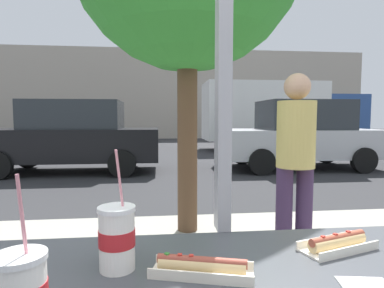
# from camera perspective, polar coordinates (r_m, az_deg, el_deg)

# --- Properties ---
(ground_plane) EXTENTS (60.00, 60.00, 0.00)m
(ground_plane) POSITION_cam_1_polar(r_m,az_deg,el_deg) (9.19, -4.53, -3.97)
(ground_plane) COLOR #2D2D30
(sidewalk_strip) EXTENTS (16.00, 2.80, 0.11)m
(sidewalk_strip) POSITION_cam_1_polar(r_m,az_deg,el_deg) (3.00, -0.96, -21.35)
(sidewalk_strip) COLOR #9E998E
(sidewalk_strip) RESTS_ON ground
(building_facade_far) EXTENTS (28.00, 1.20, 5.92)m
(building_facade_far) POSITION_cam_1_polar(r_m,az_deg,el_deg) (22.18, -5.51, 8.70)
(building_facade_far) COLOR #A89E8E
(building_facade_far) RESTS_ON ground
(soda_cup_right) EXTENTS (0.10, 0.10, 0.33)m
(soda_cup_right) POSITION_cam_1_polar(r_m,az_deg,el_deg) (0.94, -13.11, -15.70)
(soda_cup_right) COLOR white
(soda_cup_right) RESTS_ON window_counter
(hotdog_tray_near) EXTENTS (0.29, 0.16, 0.05)m
(hotdog_tray_near) POSITION_cam_1_polar(r_m,az_deg,el_deg) (0.91, 1.71, -20.86)
(hotdog_tray_near) COLOR beige
(hotdog_tray_near) RESTS_ON window_counter
(hotdog_tray_far) EXTENTS (0.26, 0.17, 0.05)m
(hotdog_tray_far) POSITION_cam_1_polar(r_m,az_deg,el_deg) (1.16, 24.29, -15.60)
(hotdog_tray_far) COLOR silver
(hotdog_tray_far) RESTS_ON window_counter
(napkin_wrapper) EXTENTS (0.13, 0.11, 0.00)m
(napkin_wrapper) POSITION_cam_1_polar(r_m,az_deg,el_deg) (0.97, 28.41, -21.24)
(napkin_wrapper) COLOR white
(napkin_wrapper) RESTS_ON window_counter
(parked_car_black) EXTENTS (4.39, 1.93, 1.80)m
(parked_car_black) POSITION_cam_1_polar(r_m,az_deg,el_deg) (8.65, -20.47, 1.25)
(parked_car_black) COLOR black
(parked_car_black) RESTS_ON ground
(parked_car_silver) EXTENTS (4.22, 2.01, 1.83)m
(parked_car_silver) POSITION_cam_1_polar(r_m,az_deg,el_deg) (9.20, 18.46, 1.54)
(parked_car_silver) COLOR #BCBCC1
(parked_car_silver) RESTS_ON ground
(box_truck) EXTENTS (6.72, 2.44, 2.86)m
(box_truck) POSITION_cam_1_polar(r_m,az_deg,el_deg) (14.45, 15.15, 5.25)
(box_truck) COLOR silver
(box_truck) RESTS_ON ground
(pedestrian) EXTENTS (0.32, 0.32, 1.63)m
(pedestrian) POSITION_cam_1_polar(r_m,az_deg,el_deg) (2.87, 17.80, -2.09)
(pedestrian) COLOR #3D2A4A
(pedestrian) RESTS_ON sidewalk_strip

